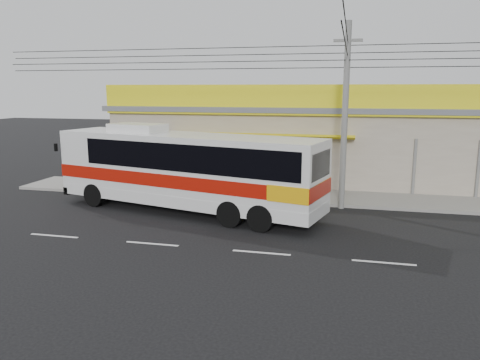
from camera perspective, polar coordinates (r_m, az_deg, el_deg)
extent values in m
plane|color=black|center=(18.45, 4.10, -6.26)|extent=(120.00, 120.00, 0.00)
cube|color=gray|center=(24.17, 6.42, -1.93)|extent=(30.00, 3.20, 0.15)
cube|color=gray|center=(29.32, 7.87, 4.35)|extent=(22.00, 8.00, 4.20)
cube|color=#55585D|center=(29.14, 7.99, 8.75)|extent=(22.60, 8.60, 0.30)
cube|color=yellow|center=(25.03, 7.09, 9.66)|extent=(22.00, 0.24, 1.60)
cube|color=red|center=(25.30, 2.51, 9.75)|extent=(9.00, 0.10, 1.20)
cube|color=#167F3A|center=(25.12, 22.17, 8.94)|extent=(2.40, 0.10, 1.10)
cube|color=red|center=(27.50, -12.17, 9.62)|extent=(3.00, 0.10, 1.10)
cube|color=#CEBB0B|center=(25.27, 2.41, 5.43)|extent=(10.00, 1.20, 0.37)
cube|color=silver|center=(21.00, -6.69, 1.42)|extent=(12.82, 5.64, 3.04)
cube|color=#A71207|center=(21.07, -6.67, 0.43)|extent=(12.87, 5.69, 0.58)
cube|color=#DA9B0B|center=(18.59, 7.34, -1.01)|extent=(2.28, 3.01, 0.63)
cube|color=black|center=(20.50, -5.04, 3.14)|extent=(10.80, 5.16, 1.15)
cube|color=black|center=(24.94, -18.59, 3.53)|extent=(0.73, 2.27, 1.57)
cube|color=silver|center=(22.37, -12.37, 6.23)|extent=(2.80, 2.04, 0.38)
cylinder|color=black|center=(23.17, -17.31, -1.75)|extent=(1.14, 0.59, 1.09)
cylinder|color=black|center=(24.85, -13.48, -0.70)|extent=(1.14, 0.59, 1.09)
cylinder|color=black|center=(18.22, 2.54, -4.68)|extent=(1.14, 0.59, 1.09)
cylinder|color=black|center=(20.32, 5.39, -3.05)|extent=(1.14, 0.59, 1.09)
imported|color=maroon|center=(25.76, -4.56, 0.12)|extent=(1.78, 0.76, 0.91)
imported|color=black|center=(26.09, -16.85, 0.08)|extent=(1.92, 1.40, 1.14)
cylinder|color=slate|center=(21.73, 12.66, 7.41)|extent=(0.27, 0.27, 8.40)
cube|color=slate|center=(21.79, 13.05, 16.26)|extent=(1.26, 0.13, 0.13)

